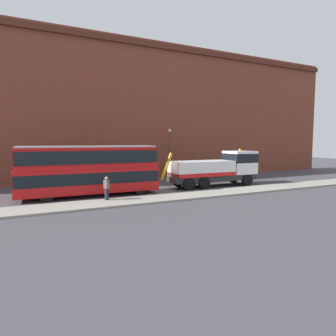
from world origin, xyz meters
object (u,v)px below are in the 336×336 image
recovery_tow_truck (217,168)px  pedestrian_onlooker (107,189)px  street_lamp (170,150)px  double_decker_bus (90,169)px

recovery_tow_truck → pedestrian_onlooker: size_ratio=5.95×
recovery_tow_truck → street_lamp: street_lamp is taller
recovery_tow_truck → double_decker_bus: (-12.40, 0.01, 0.47)m
recovery_tow_truck → street_lamp: bearing=109.3°
double_decker_bus → pedestrian_onlooker: (0.65, -2.86, -1.25)m
recovery_tow_truck → double_decker_bus: double_decker_bus is taller
pedestrian_onlooker → street_lamp: (9.67, 9.32, 2.49)m
pedestrian_onlooker → recovery_tow_truck: bearing=-12.6°
recovery_tow_truck → pedestrian_onlooker: recovery_tow_truck is taller
double_decker_bus → street_lamp: 12.23m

